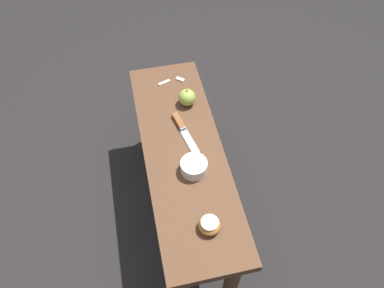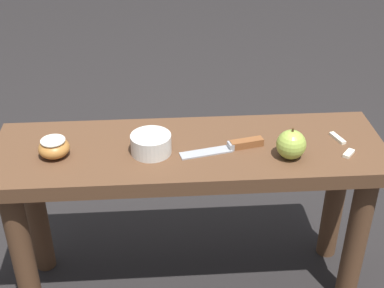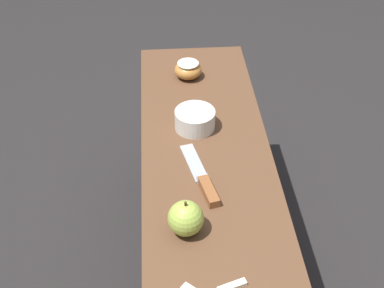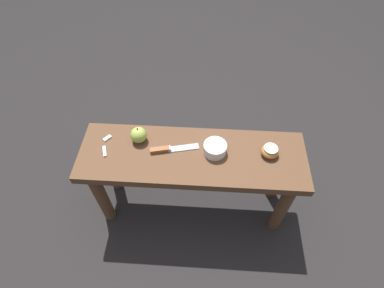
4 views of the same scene
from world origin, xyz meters
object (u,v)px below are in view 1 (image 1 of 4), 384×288
wooden_bench (184,165)px  apple_whole (187,97)px  knife (182,127)px  bowl (194,167)px  apple_cut (209,225)px

wooden_bench → apple_whole: bearing=164.9°
wooden_bench → knife: size_ratio=4.61×
knife → bowl: (0.21, 0.00, 0.02)m
wooden_bench → knife: bearing=171.7°
knife → apple_cut: bearing=-12.1°
bowl → knife: bearing=-179.0°
wooden_bench → knife: knife is taller
apple_cut → bowl: bearing=-179.8°
knife → bowl: bowl is taller
apple_whole → wooden_bench: bearing=-15.1°
apple_whole → bowl: apple_whole is taller
wooden_bench → apple_whole: apple_whole is taller
knife → wooden_bench: bearing=-20.9°
knife → bowl: size_ratio=2.15×
apple_cut → bowl: size_ratio=0.76×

